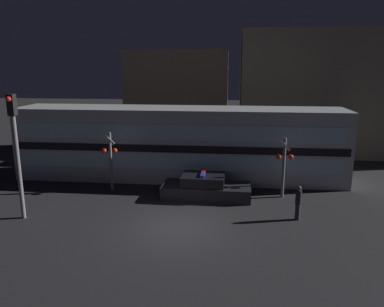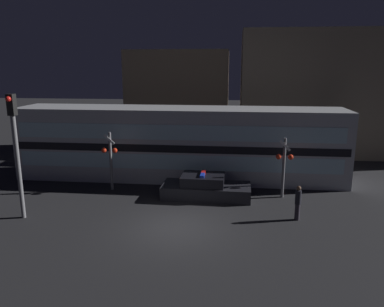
% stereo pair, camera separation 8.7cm
% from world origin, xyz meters
% --- Properties ---
extents(ground_plane, '(120.00, 120.00, 0.00)m').
position_xyz_m(ground_plane, '(0.00, 0.00, 0.00)').
color(ground_plane, black).
extents(train, '(19.25, 3.21, 4.25)m').
position_xyz_m(train, '(-0.85, 7.21, 2.12)').
color(train, '#B7BABF').
rests_on(train, ground_plane).
extents(police_car, '(4.57, 1.98, 1.32)m').
position_xyz_m(police_car, '(0.96, 3.86, 0.49)').
color(police_car, black).
rests_on(police_car, ground_plane).
extents(pedestrian, '(0.26, 0.26, 1.57)m').
position_xyz_m(pedestrian, '(5.20, 1.37, 0.81)').
color(pedestrian, '#2D2833').
rests_on(pedestrian, ground_plane).
extents(crossing_signal_near, '(0.87, 0.37, 3.12)m').
position_xyz_m(crossing_signal_near, '(4.91, 4.24, 1.80)').
color(crossing_signal_near, slate).
rests_on(crossing_signal_near, ground_plane).
extents(crossing_signal_far, '(0.87, 0.37, 3.20)m').
position_xyz_m(crossing_signal_far, '(-4.24, 4.47, 1.85)').
color(crossing_signal_far, slate).
rests_on(crossing_signal_far, ground_plane).
extents(traffic_light_corner, '(0.30, 0.46, 5.51)m').
position_xyz_m(traffic_light_corner, '(-6.95, 0.28, 3.35)').
color(traffic_light_corner, slate).
rests_on(traffic_light_corner, ground_plane).
extents(building_left, '(7.93, 4.37, 7.83)m').
position_xyz_m(building_left, '(-2.14, 15.68, 3.91)').
color(building_left, brown).
rests_on(building_left, ground_plane).
extents(building_center, '(11.86, 4.60, 9.20)m').
position_xyz_m(building_center, '(8.78, 14.91, 4.60)').
color(building_center, '#726656').
rests_on(building_center, ground_plane).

